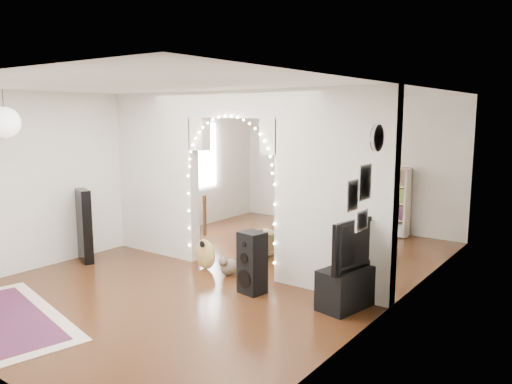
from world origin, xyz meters
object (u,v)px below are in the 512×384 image
Objects in this scene: media_console at (353,285)px; dining_table at (331,199)px; dining_chair_left at (300,218)px; dining_chair_right at (261,243)px; floor_speaker at (252,263)px; acoustic_guitar at (205,242)px; bookcase at (376,200)px.

media_console is 3.91m from dining_table.
dining_chair_left reaches higher than dining_chair_right.
acoustic_guitar is at bearing 171.46° from floor_speaker.
bookcase is at bearing 31.33° from dining_table.
media_console is 0.74× the size of bookcase.
dining_table is 2.61× the size of dining_chair_right.
floor_speaker reaches higher than dining_table.
media_console is 4.23m from dining_chair_left.
bookcase reaches higher than acoustic_guitar.
dining_chair_left is 1.01× the size of dining_chair_right.
dining_chair_left is at bearing -173.83° from dining_table.
floor_speaker is 1.78m from dining_chair_right.
acoustic_guitar reaches higher than floor_speaker.
acoustic_guitar is 3.94m from bookcase.
media_console is 0.82× the size of dining_table.
dining_chair_right is at bearing 84.67° from acoustic_guitar.
acoustic_guitar reaches higher than dining_table.
media_console is (1.26, 0.41, -0.16)m from floor_speaker.
media_console is 2.44m from dining_chair_right.
bookcase is 1.10× the size of dining_table.
media_console is at bearing -3.16° from dining_chair_right.
dining_table is at bearing 91.56° from acoustic_guitar.
dining_chair_right is (0.27, 1.10, -0.21)m from acoustic_guitar.
dining_chair_right is (0.53, -2.15, -0.00)m from dining_chair_left.
bookcase is (-0.02, 4.16, 0.26)m from floor_speaker.
dining_chair_left is 2.21m from dining_chair_right.
floor_speaker reaches higher than dining_chair_right.
dining_table reaches higher than dining_chair_right.
floor_speaker is 3.80m from dining_table.
bookcase is at bearing 94.75° from dining_chair_right.
acoustic_guitar reaches higher than dining_chair_right.
media_console is at bearing 8.50° from acoustic_guitar.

